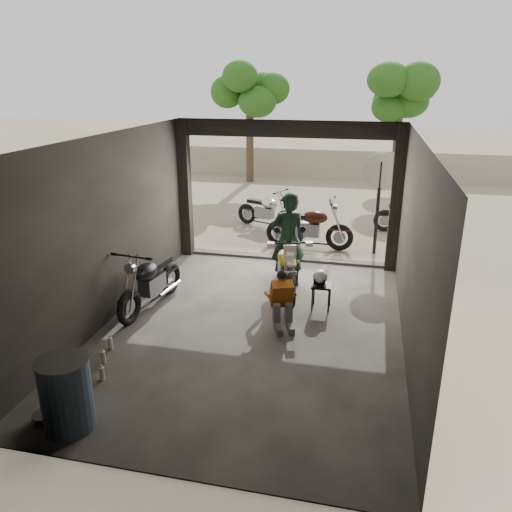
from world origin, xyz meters
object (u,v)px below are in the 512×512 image
at_px(left_bike, 150,277).
at_px(main_bike, 285,263).
at_px(oil_drum, 67,395).
at_px(outside_bike_c, 411,212).
at_px(mechanic, 283,303).
at_px(helmet, 320,277).
at_px(outside_bike_b, 309,224).
at_px(stool, 322,288).
at_px(outside_bike_a, 266,208).
at_px(rider, 288,241).
at_px(sign_post, 379,187).

bearing_deg(left_bike, main_bike, 35.39).
bearing_deg(oil_drum, main_bike, 67.85).
height_order(outside_bike_c, mechanic, outside_bike_c).
relative_size(outside_bike_c, helmet, 6.13).
xyz_separation_m(outside_bike_b, stool, (0.65, -3.46, -0.22)).
height_order(left_bike, stool, left_bike).
height_order(outside_bike_a, rider, rider).
xyz_separation_m(stool, sign_post, (0.96, 3.41, 1.23)).
bearing_deg(left_bike, helmet, 20.09).
xyz_separation_m(main_bike, sign_post, (1.73, 2.83, 1.02)).
distance_m(outside_bike_b, rider, 2.55).
bearing_deg(oil_drum, outside_bike_a, 86.44).
bearing_deg(mechanic, outside_bike_c, 48.43).
height_order(oil_drum, sign_post, sign_post).
bearing_deg(left_bike, sign_post, 52.70).
distance_m(outside_bike_a, outside_bike_b, 2.14).
distance_m(oil_drum, sign_post, 8.34).
relative_size(outside_bike_c, oil_drum, 1.85).
distance_m(outside_bike_b, helmet, 3.47).
bearing_deg(outside_bike_a, left_bike, -168.26).
relative_size(outside_bike_a, rider, 0.85).
xyz_separation_m(outside_bike_a, outside_bike_c, (4.00, 0.37, 0.02)).
distance_m(left_bike, rider, 2.79).
height_order(main_bike, stool, main_bike).
bearing_deg(mechanic, outside_bike_b, 70.99).
distance_m(mechanic, stool, 1.06).
height_order(rider, oil_drum, rider).
bearing_deg(rider, outside_bike_c, -148.65).
height_order(outside_bike_a, outside_bike_c, outside_bike_c).
bearing_deg(left_bike, rider, 42.08).
bearing_deg(helmet, outside_bike_b, 79.39).
distance_m(main_bike, outside_bike_b, 2.88).
height_order(outside_bike_c, helmet, outside_bike_c).
xyz_separation_m(oil_drum, sign_post, (3.61, 7.43, 1.18)).
bearing_deg(mechanic, rider, 76.93).
relative_size(outside_bike_c, stool, 3.50).
relative_size(stool, oil_drum, 0.53).
bearing_deg(rider, helmet, 102.62).
distance_m(rider, stool, 1.35).
relative_size(main_bike, stool, 3.81).
bearing_deg(outside_bike_b, sign_post, -90.20).
xyz_separation_m(outside_bike_b, helmet, (0.61, -3.42, -0.02)).
height_order(main_bike, left_bike, main_bike).
bearing_deg(stool, outside_bike_c, 70.59).
bearing_deg(outside_bike_c, sign_post, 151.05).
bearing_deg(stool, sign_post, 74.34).
xyz_separation_m(outside_bike_b, sign_post, (1.61, -0.05, 1.01)).
distance_m(rider, helmet, 1.22).
height_order(outside_bike_a, sign_post, sign_post).
bearing_deg(main_bike, helmet, -52.96).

